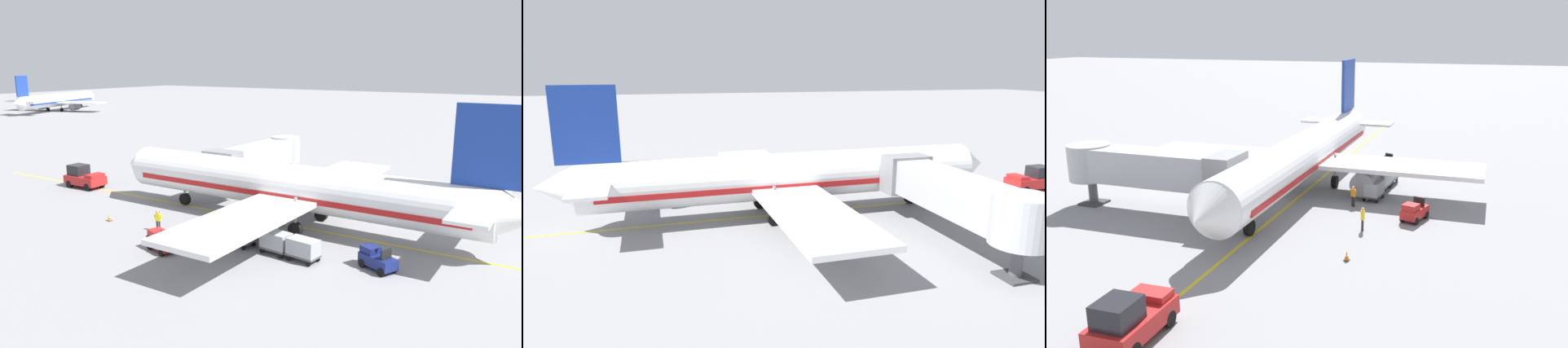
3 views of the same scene
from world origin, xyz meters
TOP-DOWN VIEW (x-y plane):
  - ground_plane at (0.00, 0.00)m, footprint 400.00×400.00m
  - gate_lead_in_line at (0.00, 0.00)m, footprint 0.24×80.00m
  - parked_airliner at (0.22, 1.23)m, footprint 30.00×37.20m
  - jet_bridge at (9.39, 10.30)m, footprint 14.77×3.50m
  - pushback_tractor at (-0.30, 26.51)m, footprint 2.29×4.44m
  - baggage_tug_lead at (-10.05, 6.05)m, footprint 1.92×2.75m
  - baggage_tug_trailing at (-5.04, -8.16)m, footprint 2.18×2.77m
  - baggage_cart_front at (-6.13, 1.93)m, footprint 1.55×2.96m
  - baggage_cart_second_in_train at (-6.15, -1.18)m, footprint 1.55×2.96m
  - baggage_cart_third_in_train at (-6.36, -3.44)m, footprint 1.55×2.96m
  - ground_crew_wing_walker at (-4.98, 4.27)m, footprint 0.62×0.52m
  - ground_crew_loader at (-6.93, 9.33)m, footprint 0.35×0.71m
  - safety_cone_nose_left at (-7.22, 14.73)m, footprint 0.36×0.36m
  - distant_taxiing_airliner at (55.86, 107.48)m, footprint 34.58×28.62m

SIDE VIEW (x-z plane):
  - ground_plane at x=0.00m, z-range 0.00..0.00m
  - gate_lead_in_line at x=0.00m, z-range 0.00..0.01m
  - safety_cone_nose_left at x=-7.22m, z-range -0.01..0.58m
  - baggage_tug_lead at x=-10.05m, z-range -0.10..1.52m
  - baggage_tug_trailing at x=-5.04m, z-range -0.10..1.52m
  - baggage_cart_front at x=-6.13m, z-range 0.16..1.74m
  - baggage_cart_second_in_train at x=-6.15m, z-range 0.16..1.74m
  - baggage_cart_third_in_train at x=-6.36m, z-range 0.16..1.74m
  - ground_crew_wing_walker at x=-4.98m, z-range 0.11..1.80m
  - ground_crew_loader at x=-6.93m, z-range 0.11..1.80m
  - pushback_tractor at x=-0.30m, z-range -0.10..2.30m
  - distant_taxiing_airliner at x=55.86m, z-range -2.02..8.08m
  - parked_airliner at x=0.22m, z-range -2.13..8.50m
  - jet_bridge at x=9.39m, z-range 0.97..5.95m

